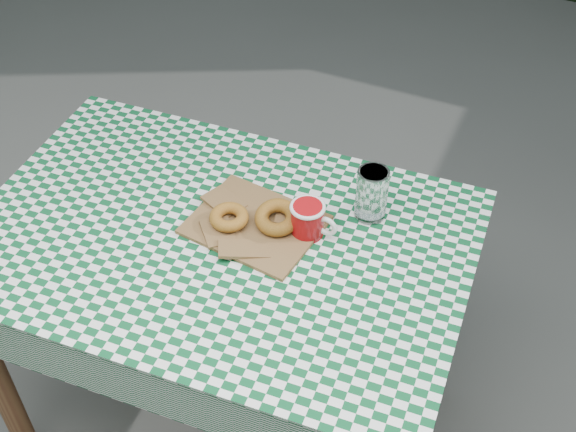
{
  "coord_description": "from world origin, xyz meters",
  "views": [
    {
      "loc": [
        0.83,
        -1.17,
        1.97
      ],
      "look_at": [
        0.32,
        -0.05,
        0.79
      ],
      "focal_mm": 46.98,
      "sensor_mm": 36.0,
      "label": 1
    }
  ],
  "objects_px": {
    "table": "(228,339)",
    "paper_bag": "(255,224)",
    "coffee_mug": "(307,220)",
    "drinking_glass": "(372,194)"
  },
  "relations": [
    {
      "from": "paper_bag",
      "to": "coffee_mug",
      "type": "bearing_deg",
      "value": 13.64
    },
    {
      "from": "paper_bag",
      "to": "coffee_mug",
      "type": "relative_size",
      "value": 1.92
    },
    {
      "from": "paper_bag",
      "to": "drinking_glass",
      "type": "bearing_deg",
      "value": 32.3
    },
    {
      "from": "table",
      "to": "paper_bag",
      "type": "xyz_separation_m",
      "value": [
        0.06,
        0.07,
        0.39
      ]
    },
    {
      "from": "coffee_mug",
      "to": "drinking_glass",
      "type": "height_order",
      "value": "drinking_glass"
    },
    {
      "from": "coffee_mug",
      "to": "drinking_glass",
      "type": "bearing_deg",
      "value": 49.01
    },
    {
      "from": "paper_bag",
      "to": "coffee_mug",
      "type": "height_order",
      "value": "coffee_mug"
    },
    {
      "from": "coffee_mug",
      "to": "table",
      "type": "bearing_deg",
      "value": -149.46
    },
    {
      "from": "table",
      "to": "paper_bag",
      "type": "height_order",
      "value": "paper_bag"
    },
    {
      "from": "paper_bag",
      "to": "coffee_mug",
      "type": "distance_m",
      "value": 0.13
    }
  ]
}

